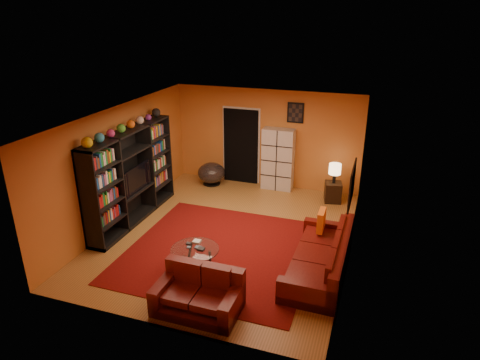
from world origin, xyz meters
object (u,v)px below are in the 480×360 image
(loveseat, at_px, (200,293))
(storage_cabinet, at_px, (278,159))
(tv, at_px, (133,178))
(entertainment_unit, at_px, (131,176))
(bowl_chair, at_px, (211,173))
(coffee_table, at_px, (195,251))
(table_lamp, at_px, (335,170))
(side_table, at_px, (333,192))
(sofa, at_px, (324,258))

(loveseat, height_order, storage_cabinet, storage_cabinet)
(storage_cabinet, bearing_deg, tv, -132.77)
(entertainment_unit, bearing_deg, bowl_chair, 70.63)
(entertainment_unit, height_order, bowl_chair, entertainment_unit)
(coffee_table, bearing_deg, table_lamp, 62.77)
(side_table, bearing_deg, tv, -149.56)
(side_table, bearing_deg, table_lamp, 180.00)
(coffee_table, bearing_deg, bowl_chair, 108.12)
(loveseat, bearing_deg, sofa, -45.86)
(bowl_chair, relative_size, side_table, 1.49)
(sofa, xyz_separation_m, bowl_chair, (-3.54, 3.26, 0.04))
(loveseat, distance_m, coffee_table, 1.09)
(bowl_chair, bearing_deg, tv, -108.35)
(entertainment_unit, height_order, coffee_table, entertainment_unit)
(loveseat, distance_m, storage_cabinet, 5.25)
(entertainment_unit, xyz_separation_m, storage_cabinet, (2.65, 2.80, -0.23))
(sofa, distance_m, side_table, 3.20)
(entertainment_unit, relative_size, storage_cabinet, 1.83)
(tv, relative_size, sofa, 0.42)
(table_lamp, bearing_deg, entertainment_unit, -149.86)
(entertainment_unit, distance_m, storage_cabinet, 3.87)
(entertainment_unit, relative_size, table_lamp, 6.09)
(storage_cabinet, distance_m, bowl_chair, 1.87)
(sofa, xyz_separation_m, side_table, (-0.24, 3.19, -0.03))
(tv, height_order, table_lamp, tv)
(storage_cabinet, height_order, table_lamp, storage_cabinet)
(loveseat, relative_size, storage_cabinet, 0.83)
(coffee_table, relative_size, storage_cabinet, 0.54)
(sofa, bearing_deg, loveseat, -135.48)
(tv, bearing_deg, side_table, -59.56)
(entertainment_unit, xyz_separation_m, tv, (0.05, 0.00, -0.04))
(side_table, bearing_deg, storage_cabinet, 166.20)
(side_table, bearing_deg, entertainment_unit, -149.86)
(entertainment_unit, distance_m, coffee_table, 2.70)
(loveseat, distance_m, side_table, 5.07)
(entertainment_unit, relative_size, side_table, 6.00)
(bowl_chair, bearing_deg, loveseat, -69.86)
(entertainment_unit, bearing_deg, storage_cabinet, 46.53)
(entertainment_unit, height_order, storage_cabinet, entertainment_unit)
(entertainment_unit, height_order, loveseat, entertainment_unit)
(coffee_table, distance_m, bowl_chair, 4.17)
(storage_cabinet, bearing_deg, coffee_table, -96.24)
(sofa, bearing_deg, storage_cabinet, 117.08)
(storage_cabinet, relative_size, side_table, 3.28)
(coffee_table, height_order, table_lamp, table_lamp)
(storage_cabinet, xyz_separation_m, bowl_chair, (-1.78, -0.30, -0.50))
(tv, distance_m, coffee_table, 2.65)
(coffee_table, bearing_deg, loveseat, -62.07)
(sofa, height_order, storage_cabinet, storage_cabinet)
(sofa, relative_size, bowl_chair, 3.24)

